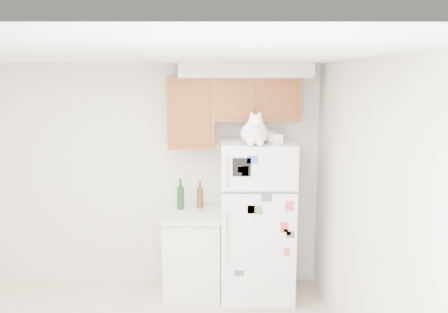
{
  "coord_description": "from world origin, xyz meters",
  "views": [
    {
      "loc": [
        0.83,
        -3.25,
        2.36
      ],
      "look_at": [
        0.84,
        1.55,
        1.55
      ],
      "focal_mm": 38.0,
      "sensor_mm": 36.0,
      "label": 1
    }
  ],
  "objects_px": {
    "storage_box_front": "(276,138)",
    "bottle_green": "(181,194)",
    "cat": "(255,132)",
    "storage_box_back": "(267,136)",
    "base_counter": "(193,252)",
    "refrigerator": "(257,220)",
    "bottle_amber": "(200,195)"
  },
  "relations": [
    {
      "from": "storage_box_front",
      "to": "bottle_green",
      "type": "xyz_separation_m",
      "value": [
        -1.0,
        0.31,
        -0.66
      ]
    },
    {
      "from": "cat",
      "to": "storage_box_back",
      "type": "height_order",
      "value": "cat"
    },
    {
      "from": "base_counter",
      "to": "bottle_green",
      "type": "height_order",
      "value": "bottle_green"
    },
    {
      "from": "refrigerator",
      "to": "storage_box_back",
      "type": "xyz_separation_m",
      "value": [
        0.1,
        0.07,
        0.9
      ]
    },
    {
      "from": "base_counter",
      "to": "storage_box_back",
      "type": "bearing_deg",
      "value": -0.59
    },
    {
      "from": "cat",
      "to": "storage_box_front",
      "type": "distance_m",
      "value": 0.28
    },
    {
      "from": "cat",
      "to": "refrigerator",
      "type": "bearing_deg",
      "value": 78.98
    },
    {
      "from": "refrigerator",
      "to": "cat",
      "type": "bearing_deg",
      "value": -101.02
    },
    {
      "from": "refrigerator",
      "to": "storage_box_front",
      "type": "relative_size",
      "value": 11.33
    },
    {
      "from": "refrigerator",
      "to": "storage_box_front",
      "type": "xyz_separation_m",
      "value": [
        0.17,
        -0.11,
        0.89
      ]
    },
    {
      "from": "refrigerator",
      "to": "cat",
      "type": "distance_m",
      "value": 1.01
    },
    {
      "from": "storage_box_front",
      "to": "bottle_amber",
      "type": "height_order",
      "value": "storage_box_front"
    },
    {
      "from": "cat",
      "to": "storage_box_front",
      "type": "xyz_separation_m",
      "value": [
        0.22,
        0.14,
        -0.08
      ]
    },
    {
      "from": "storage_box_front",
      "to": "bottle_amber",
      "type": "distance_m",
      "value": 1.09
    },
    {
      "from": "refrigerator",
      "to": "bottle_amber",
      "type": "relative_size",
      "value": 5.54
    },
    {
      "from": "storage_box_front",
      "to": "bottle_amber",
      "type": "xyz_separation_m",
      "value": [
        -0.79,
        0.34,
        -0.67
      ]
    },
    {
      "from": "bottle_amber",
      "to": "base_counter",
      "type": "bearing_deg",
      "value": -114.53
    },
    {
      "from": "storage_box_back",
      "to": "bottle_green",
      "type": "xyz_separation_m",
      "value": [
        -0.93,
        0.13,
        -0.66
      ]
    },
    {
      "from": "cat",
      "to": "storage_box_back",
      "type": "distance_m",
      "value": 0.36
    },
    {
      "from": "refrigerator",
      "to": "bottle_green",
      "type": "distance_m",
      "value": 0.88
    },
    {
      "from": "cat",
      "to": "bottle_amber",
      "type": "distance_m",
      "value": 1.06
    },
    {
      "from": "refrigerator",
      "to": "bottle_green",
      "type": "xyz_separation_m",
      "value": [
        -0.83,
        0.2,
        0.24
      ]
    },
    {
      "from": "refrigerator",
      "to": "storage_box_back",
      "type": "relative_size",
      "value": 9.44
    },
    {
      "from": "cat",
      "to": "bottle_green",
      "type": "distance_m",
      "value": 1.16
    },
    {
      "from": "bottle_green",
      "to": "bottle_amber",
      "type": "bearing_deg",
      "value": 10.02
    },
    {
      "from": "storage_box_back",
      "to": "bottle_amber",
      "type": "xyz_separation_m",
      "value": [
        -0.72,
        0.17,
        -0.68
      ]
    },
    {
      "from": "base_counter",
      "to": "bottle_amber",
      "type": "relative_size",
      "value": 3.0
    },
    {
      "from": "base_counter",
      "to": "cat",
      "type": "height_order",
      "value": "cat"
    },
    {
      "from": "cat",
      "to": "storage_box_front",
      "type": "height_order",
      "value": "cat"
    },
    {
      "from": "storage_box_front",
      "to": "refrigerator",
      "type": "bearing_deg",
      "value": 159.22
    },
    {
      "from": "storage_box_back",
      "to": "bottle_amber",
      "type": "height_order",
      "value": "storage_box_back"
    },
    {
      "from": "cat",
      "to": "bottle_amber",
      "type": "relative_size",
      "value": 1.58
    }
  ]
}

